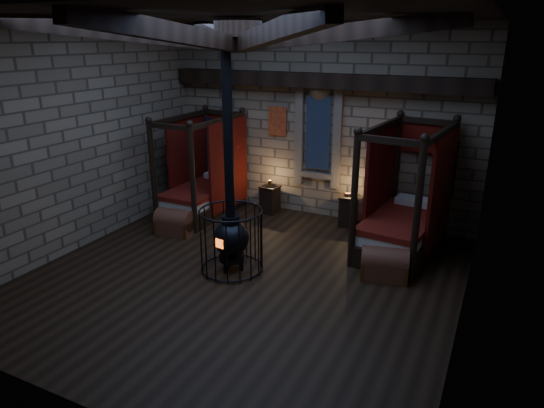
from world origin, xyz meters
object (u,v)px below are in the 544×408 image
at_px(trunk_left, 175,223).
at_px(bed_right, 403,221).
at_px(stove, 231,235).
at_px(bed_left, 204,190).
at_px(trunk_right, 385,265).

bearing_deg(trunk_left, bed_right, 8.50).
bearing_deg(trunk_left, stove, -32.99).
bearing_deg(stove, bed_left, 143.12).
xyz_separation_m(bed_right, trunk_right, (-0.02, -1.32, -0.34)).
height_order(bed_left, stove, stove).
bearing_deg(trunk_right, stove, -173.05).
distance_m(bed_left, bed_right, 4.58).
relative_size(trunk_right, stove, 0.21).
relative_size(bed_right, stove, 0.60).
distance_m(bed_left, trunk_right, 4.78).
relative_size(bed_right, trunk_right, 2.80).
distance_m(bed_left, trunk_left, 1.39).
bearing_deg(bed_left, stove, -46.84).
relative_size(bed_left, trunk_left, 2.81).
xyz_separation_m(bed_left, bed_right, (4.58, -0.07, 0.04)).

